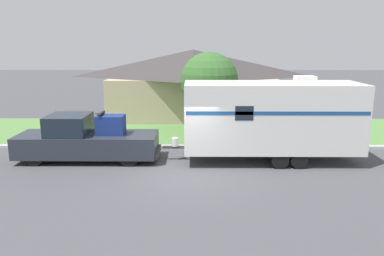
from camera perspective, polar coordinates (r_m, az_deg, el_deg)
ground_plane at (r=14.21m, az=-0.95°, el=-7.19°), size 120.00×120.00×0.00m
curb_strip at (r=17.77m, az=-0.66°, el=-2.89°), size 80.00×0.30×0.14m
lawn_strip at (r=21.32m, az=-0.48°, el=-0.41°), size 80.00×7.00×0.03m
house_across_street at (r=25.59m, az=0.13°, el=7.03°), size 11.62×6.53×4.50m
pickup_truck at (r=16.43m, az=-15.85°, el=-1.80°), size 5.95×1.94×2.05m
travel_trailer at (r=15.87m, az=12.02°, el=1.72°), size 8.14×2.44×3.57m
mailbox at (r=18.65m, az=5.07°, el=0.93°), size 0.48×0.20×1.38m
tree_in_yard at (r=19.12m, az=2.65°, el=7.10°), size 2.95×2.95×4.47m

